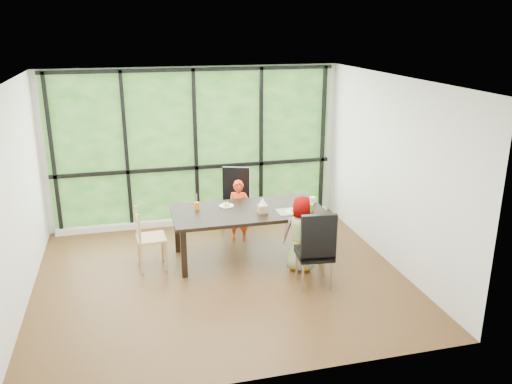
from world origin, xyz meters
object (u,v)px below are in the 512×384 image
plate_far (226,206)px  orange_cup (197,206)px  dining_table (248,233)px  child_toddler (239,211)px  chair_interior_leather (314,248)px  child_older (303,234)px  chair_window_leather (235,201)px  plate_near (293,211)px  green_cup (311,208)px  tissue_box (263,209)px  white_mug (312,200)px  chair_end_beech (151,238)px

plate_far → orange_cup: 0.45m
dining_table → child_toddler: 0.66m
chair_interior_leather → child_older: 0.49m
chair_window_leather → child_toddler: bearing=-73.6°
plate_near → green_cup: 0.27m
child_older → plate_far: size_ratio=5.04×
green_cup → tissue_box: bearing=170.3°
plate_near → orange_cup: bearing=161.5°
green_cup → white_mug: bearing=66.7°
chair_interior_leather → white_mug: bearing=-102.4°
chair_window_leather → child_older: bearing=-49.1°
child_toddler → chair_interior_leather: bearing=-46.4°
chair_interior_leather → chair_window_leather: bearing=-67.2°
plate_far → plate_near: 1.02m
child_older → green_cup: 0.47m
dining_table → chair_end_beech: bearing=-179.6°
child_toddler → orange_cup: child_toddler is taller
child_toddler → white_mug: (1.03, -0.58, 0.29)m
chair_window_leather → tissue_box: size_ratio=8.08×
chair_end_beech → child_older: size_ratio=0.82×
green_cup → tissue_box: 0.71m
dining_table → white_mug: bearing=3.7°
chair_interior_leather → child_older: bearing=-84.8°
plate_far → white_mug: (1.31, -0.17, 0.04)m
chair_interior_leather → orange_cup: 1.90m
chair_window_leather → plate_far: bearing=-91.2°
chair_interior_leather → orange_cup: (-1.37, 1.30, 0.26)m
green_cup → orange_cup: bearing=163.0°
chair_end_beech → plate_near: size_ratio=4.21×
child_older → green_cup: (0.23, 0.32, 0.26)m
chair_interior_leather → plate_far: chair_interior_leather is taller
child_older → white_mug: child_older is taller
chair_end_beech → green_cup: bearing=-100.3°
child_older → orange_cup: size_ratio=10.05×
dining_table → tissue_box: 0.50m
dining_table → chair_interior_leather: size_ratio=2.06×
child_older → tissue_box: child_older is taller
dining_table → orange_cup: 0.86m
green_cup → white_mug: green_cup is taller
dining_table → child_older: child_older is taller
dining_table → tissue_box: size_ratio=16.61×
chair_window_leather → orange_cup: 1.13m
orange_cup → chair_end_beech: bearing=-162.9°
chair_window_leather → white_mug: bearing=-23.6°
chair_interior_leather → orange_cup: size_ratio=9.93×
chair_window_leather → plate_far: (-0.29, -0.78, 0.22)m
plate_far → green_cup: (1.16, -0.52, 0.05)m
tissue_box → plate_near: bearing=-10.4°
chair_interior_leather → white_mug: chair_interior_leather is taller
chair_end_beech → green_cup: chair_end_beech is taller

